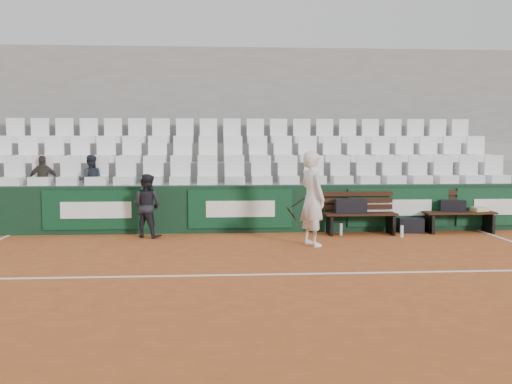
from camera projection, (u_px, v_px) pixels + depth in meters
name	position (u px, v px, depth m)	size (l,w,h in m)	color
ground	(265.00, 275.00, 8.29)	(80.00, 80.00, 0.00)	#AB5426
court_baseline	(265.00, 274.00, 8.29)	(18.00, 0.06, 0.01)	white
back_barrier	(253.00, 209.00, 12.22)	(18.00, 0.34, 1.00)	#10311D
grandstand_tier_front	(248.00, 205.00, 12.85)	(18.00, 0.95, 1.00)	gray
grandstand_tier_mid	(246.00, 192.00, 13.77)	(18.00, 0.95, 1.45)	gray
grandstand_tier_back	(244.00, 180.00, 14.69)	(18.00, 0.95, 1.90)	#959593
grandstand_rear_wall	(243.00, 132.00, 15.21)	(18.00, 0.30, 4.40)	gray
seat_row_front	(248.00, 170.00, 12.60)	(11.90, 0.44, 0.63)	white
seat_row_mid	(246.00, 149.00, 13.51)	(11.90, 0.44, 0.63)	white
seat_row_back	(244.00, 131.00, 14.41)	(11.90, 0.44, 0.63)	white
bench_left	(360.00, 224.00, 11.92)	(1.50, 0.56, 0.45)	#32180F
bench_right	(459.00, 222.00, 12.15)	(1.50, 0.56, 0.45)	#341A0F
sports_bag_left	(351.00, 206.00, 11.90)	(0.65, 0.28, 0.28)	black
sports_bag_right	(453.00, 206.00, 12.16)	(0.52, 0.24, 0.24)	black
towel	(479.00, 209.00, 12.19)	(0.33, 0.23, 0.09)	#D3C988
sports_bag_ground	(411.00, 225.00, 12.16)	(0.51, 0.31, 0.31)	black
water_bottle_near	(341.00, 229.00, 11.81)	(0.07, 0.07, 0.25)	silver
water_bottle_far	(402.00, 231.00, 11.55)	(0.07, 0.07, 0.24)	silver
tennis_player	(312.00, 199.00, 10.58)	(0.82, 0.76, 1.76)	silver
ball_kid	(147.00, 206.00, 11.52)	(0.63, 0.49, 1.29)	black
spectator_b	(43.00, 160.00, 12.32)	(0.64, 0.27, 1.09)	#302C26
spectator_c	(90.00, 159.00, 12.39)	(0.53, 0.42, 1.10)	#1F252F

